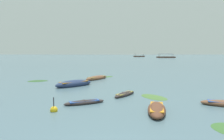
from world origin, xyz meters
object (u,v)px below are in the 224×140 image
(rowboat_3, at_px, (125,94))
(rowboat_7, at_px, (74,84))
(mooring_buoy, at_px, (54,110))
(ferry_0, at_px, (139,56))
(ferry_1, at_px, (166,57))
(rowboat_6, at_px, (157,109))
(rowboat_1, at_px, (84,102))
(rowboat_0, at_px, (97,78))

(rowboat_3, bearing_deg, rowboat_7, 136.65)
(mooring_buoy, bearing_deg, ferry_0, 78.90)
(rowboat_3, distance_m, ferry_1, 110.68)
(rowboat_7, xyz_separation_m, mooring_buoy, (0.30, -9.70, -0.15))
(rowboat_6, xyz_separation_m, ferry_1, (32.17, 110.45, 0.25))
(rowboat_7, bearing_deg, ferry_1, 68.72)
(mooring_buoy, bearing_deg, rowboat_3, 43.19)
(rowboat_1, bearing_deg, rowboat_0, 89.25)
(ferry_0, distance_m, mooring_buoy, 133.63)
(rowboat_0, relative_size, rowboat_6, 1.14)
(ferry_1, bearing_deg, rowboat_7, -111.28)
(ferry_1, relative_size, mooring_buoy, 10.21)
(rowboat_7, height_order, ferry_0, ferry_0)
(ferry_0, relative_size, mooring_buoy, 7.62)
(rowboat_1, distance_m, mooring_buoy, 2.58)
(rowboat_0, distance_m, rowboat_6, 16.26)
(rowboat_0, bearing_deg, rowboat_1, -90.75)
(rowboat_6, distance_m, ferry_1, 115.04)
(rowboat_3, height_order, mooring_buoy, mooring_buoy)
(rowboat_0, xyz_separation_m, rowboat_7, (-2.24, -5.50, 0.07))
(rowboat_3, xyz_separation_m, rowboat_6, (1.62, -5.06, 0.08))
(rowboat_6, height_order, ferry_0, ferry_0)
(rowboat_0, height_order, ferry_0, ferry_0)
(rowboat_0, xyz_separation_m, ferry_1, (36.86, 94.88, 0.25))
(rowboat_1, height_order, ferry_1, ferry_1)
(rowboat_7, relative_size, ferry_0, 0.53)
(rowboat_0, xyz_separation_m, rowboat_3, (3.06, -10.51, -0.07))
(rowboat_3, bearing_deg, rowboat_0, 106.23)
(rowboat_7, bearing_deg, mooring_buoy, -88.22)
(rowboat_0, bearing_deg, rowboat_3, -73.77)
(mooring_buoy, bearing_deg, ferry_1, 70.59)
(rowboat_1, height_order, mooring_buoy, mooring_buoy)
(ferry_0, height_order, mooring_buoy, ferry_0)
(rowboat_0, height_order, rowboat_7, rowboat_7)
(rowboat_3, bearing_deg, rowboat_1, -138.93)
(ferry_1, bearing_deg, rowboat_3, -107.78)
(ferry_1, height_order, mooring_buoy, ferry_1)
(rowboat_3, distance_m, rowboat_6, 5.31)
(rowboat_0, distance_m, ferry_0, 118.34)
(rowboat_6, bearing_deg, mooring_buoy, 176.84)
(rowboat_1, relative_size, mooring_buoy, 2.90)
(rowboat_0, relative_size, ferry_1, 0.38)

